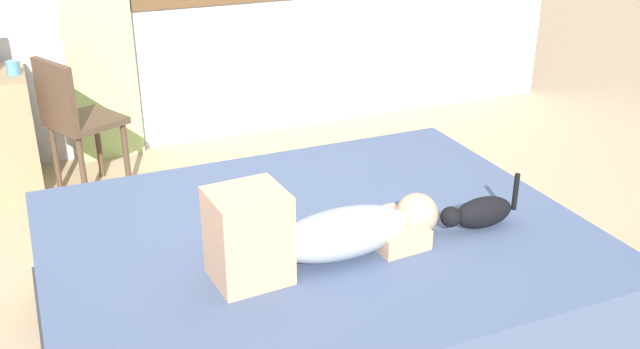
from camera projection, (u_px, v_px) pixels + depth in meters
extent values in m
plane|color=tan|center=(306.00, 341.00, 3.11)|extent=(16.00, 16.00, 0.00)
cube|color=#38383D|center=(317.00, 326.00, 3.10)|extent=(2.20, 1.76, 0.14)
cube|color=#425170|center=(317.00, 273.00, 2.99)|extent=(2.14, 1.71, 0.40)
ellipsoid|color=#8C939E|center=(342.00, 233.00, 2.71)|extent=(0.58, 0.30, 0.17)
sphere|color=tan|center=(417.00, 214.00, 2.85)|extent=(0.17, 0.17, 0.17)
cube|color=tan|center=(248.00, 236.00, 2.51)|extent=(0.28, 0.26, 0.34)
cube|color=tan|center=(391.00, 231.00, 2.82)|extent=(0.22, 0.29, 0.08)
ellipsoid|color=black|center=(483.00, 212.00, 2.91)|extent=(0.26, 0.11, 0.13)
sphere|color=black|center=(451.00, 217.00, 2.85)|extent=(0.08, 0.08, 0.08)
cylinder|color=black|center=(516.00, 192.00, 2.94)|extent=(0.02, 0.02, 0.16)
cylinder|color=teal|center=(13.00, 68.00, 4.23)|extent=(0.08, 0.08, 0.08)
cylinder|color=#4C3828|center=(99.00, 145.00, 4.63)|extent=(0.04, 0.04, 0.44)
cylinder|color=#4C3828|center=(126.00, 157.00, 4.44)|extent=(0.04, 0.04, 0.44)
cylinder|color=#4C3828|center=(56.00, 158.00, 4.42)|extent=(0.04, 0.04, 0.44)
cylinder|color=#4C3828|center=(83.00, 172.00, 4.24)|extent=(0.04, 0.04, 0.44)
cube|color=#4C3828|center=(86.00, 121.00, 4.33)|extent=(0.51, 0.51, 0.04)
cube|color=#4C3828|center=(55.00, 94.00, 4.13)|extent=(0.20, 0.36, 0.38)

